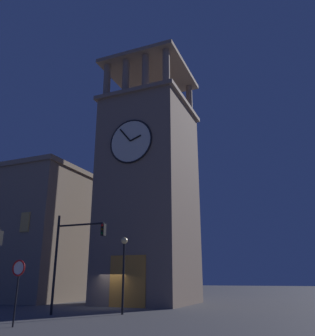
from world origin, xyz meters
The scene contains 6 objects.
ground_plane centered at (0.00, 0.00, 0.00)m, with size 200.00×200.00×0.00m, color #4C4C51.
clocktower centered at (-1.39, -4.85, 10.19)m, with size 8.29×9.05×26.17m.
adjacent_wing_building centered at (15.33, -3.39, 6.78)m, with size 17.86×8.20×13.52m.
traffic_signal_near centered at (-0.87, 6.45, 4.01)m, with size 3.70×0.41×6.23m.
street_lamp centered at (-3.71, 4.46, 3.39)m, with size 0.44×0.44×4.82m.
no_horn_sign centered at (-1.87, 11.83, 2.39)m, with size 0.78×0.14×3.04m.
Camera 1 is at (-14.91, 25.51, 2.14)m, focal length 37.26 mm.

